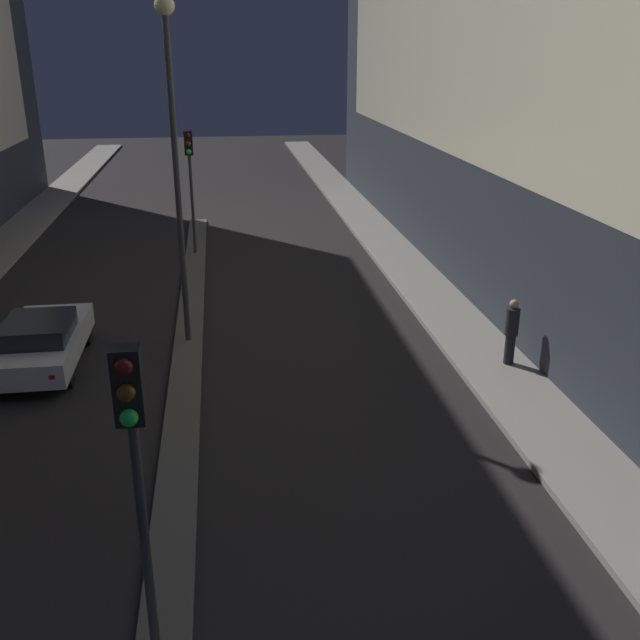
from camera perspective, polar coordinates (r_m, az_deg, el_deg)
median_strip at (r=20.81m, az=-10.45°, el=-1.36°), size 0.79×29.80×0.12m
traffic_light_near at (r=8.37m, az=-14.59°, el=-10.24°), size 0.32×0.42×4.76m
traffic_light_mid at (r=28.53m, az=-10.37°, el=12.09°), size 0.32×0.42×4.76m
street_lamp at (r=19.09m, az=-11.66°, el=14.80°), size 0.49×0.49×8.91m
car_left_lane at (r=19.81m, az=-21.34°, el=-1.59°), size 1.89×4.42×1.41m
pedestrian_on_right_sidewalk at (r=18.88m, az=15.07°, el=-0.78°), size 0.35×0.35×1.75m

